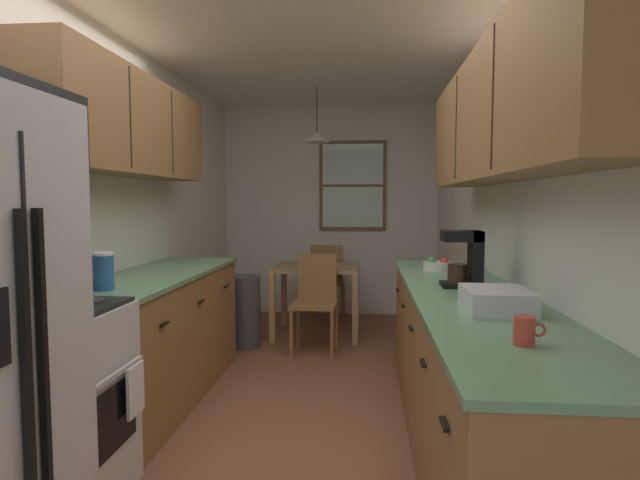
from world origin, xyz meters
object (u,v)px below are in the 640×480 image
at_px(dining_chair_far, 327,279).
at_px(mug_by_coffeemaker, 525,331).
at_px(dish_rack, 496,300).
at_px(dining_table, 317,277).
at_px(stove_range, 45,406).
at_px(fruit_bowl, 438,265).
at_px(trash_bin, 245,312).
at_px(storage_canister, 103,271).
at_px(dining_chair_near, 315,298).
at_px(microwave_over_range, 9,125).
at_px(coffee_maker, 467,258).

relative_size(dining_chair_far, mug_by_coffeemaker, 8.25).
relative_size(mug_by_coffeemaker, dish_rack, 0.32).
height_order(dining_table, dining_chair_far, dining_chair_far).
distance_m(stove_range, mug_by_coffeemaker, 2.07).
relative_size(dining_table, fruit_bowl, 4.29).
relative_size(trash_bin, storage_canister, 3.27).
xyz_separation_m(dining_chair_near, dining_chair_far, (0.02, 1.19, 0.00)).
distance_m(stove_range, dish_rack, 2.08).
height_order(mug_by_coffeemaker, fruit_bowl, mug_by_coffeemaker).
relative_size(storage_canister, fruit_bowl, 1.03).
height_order(dining_table, mug_by_coffeemaker, mug_by_coffeemaker).
bearing_deg(dish_rack, trash_bin, 125.08).
relative_size(microwave_over_range, dining_chair_near, 0.71).
xyz_separation_m(microwave_over_range, dish_rack, (2.13, 0.20, -0.77)).
height_order(stove_range, mug_by_coffeemaker, stove_range).
distance_m(dining_chair_near, storage_canister, 2.29).
relative_size(dining_chair_near, trash_bin, 1.32).
xyz_separation_m(trash_bin, fruit_bowl, (1.65, -1.08, 0.60)).
xyz_separation_m(trash_bin, dish_rack, (1.72, -2.45, 0.61)).
bearing_deg(coffee_maker, storage_canister, -171.95).
relative_size(stove_range, dining_table, 1.27).
bearing_deg(trash_bin, fruit_bowl, -33.13).
relative_size(dining_chair_far, coffee_maker, 2.79).
height_order(microwave_over_range, dining_table, microwave_over_range).
height_order(dining_table, trash_bin, dining_table).
bearing_deg(mug_by_coffeemaker, dining_table, 106.47).
bearing_deg(trash_bin, mug_by_coffeemaker, -60.85).
distance_m(dining_chair_far, trash_bin, 1.33).
xyz_separation_m(stove_range, mug_by_coffeemaker, (1.98, -0.37, 0.48)).
xyz_separation_m(stove_range, dining_table, (0.93, 3.17, 0.13)).
relative_size(trash_bin, dish_rack, 2.01).
bearing_deg(mug_by_coffeemaker, stove_range, 169.52).
xyz_separation_m(trash_bin, mug_by_coffeemaker, (1.68, -3.02, 0.61)).
relative_size(microwave_over_range, dish_rack, 1.88).
bearing_deg(dining_chair_near, fruit_bowl, -45.90).
bearing_deg(coffee_maker, fruit_bowl, 95.11).
relative_size(storage_canister, mug_by_coffeemaker, 1.92).
distance_m(dining_table, fruit_bowl, 1.92).
relative_size(stove_range, trash_bin, 1.61).
bearing_deg(dish_rack, fruit_bowl, 93.04).
distance_m(storage_canister, dish_rack, 2.06).
xyz_separation_m(microwave_over_range, mug_by_coffeemaker, (2.09, -0.37, -0.77)).
bearing_deg(dining_table, stove_range, -106.35).
bearing_deg(storage_canister, dining_chair_near, 63.99).
relative_size(dining_table, mug_by_coffeemaker, 7.95).
xyz_separation_m(stove_range, dish_rack, (2.02, 0.20, 0.48)).
relative_size(trash_bin, coffee_maker, 2.12).
xyz_separation_m(dining_table, mug_by_coffeemaker, (1.05, -3.54, 0.35)).
distance_m(stove_range, dining_table, 3.31).
distance_m(microwave_over_range, fruit_bowl, 2.71).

